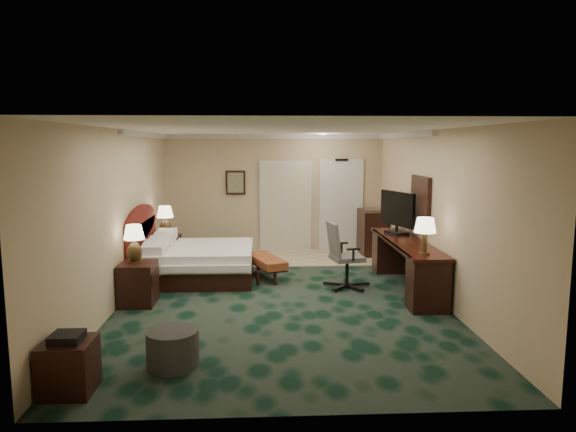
{
  "coord_description": "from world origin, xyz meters",
  "views": [
    {
      "loc": [
        -0.28,
        -8.13,
        2.45
      ],
      "look_at": [
        0.15,
        0.6,
        1.25
      ],
      "focal_mm": 32.0,
      "sensor_mm": 36.0,
      "label": 1
    }
  ],
  "objects_px": {
    "bed": "(200,263)",
    "tv": "(397,213)",
    "lamp_far": "(165,221)",
    "ottoman": "(173,348)",
    "desk": "(406,265)",
    "side_table": "(69,367)",
    "bed_bench": "(266,267)",
    "lamp_near": "(134,244)",
    "nightstand_near": "(138,284)",
    "nightstand_far": "(167,252)",
    "minibar": "(372,232)",
    "desk_chair": "(347,255)"
  },
  "relations": [
    {
      "from": "lamp_far",
      "to": "bed_bench",
      "type": "xyz_separation_m",
      "value": [
        2.0,
        -0.91,
        -0.75
      ]
    },
    {
      "from": "lamp_near",
      "to": "ottoman",
      "type": "xyz_separation_m",
      "value": [
        0.95,
        -2.31,
        -0.74
      ]
    },
    {
      "from": "lamp_far",
      "to": "minibar",
      "type": "xyz_separation_m",
      "value": [
        4.41,
        1.1,
        -0.45
      ]
    },
    {
      "from": "desk",
      "to": "bed",
      "type": "bearing_deg",
      "value": 167.08
    },
    {
      "from": "nightstand_far",
      "to": "minibar",
      "type": "distance_m",
      "value": 4.54
    },
    {
      "from": "nightstand_near",
      "to": "tv",
      "type": "bearing_deg",
      "value": 17.27
    },
    {
      "from": "desk_chair",
      "to": "bed_bench",
      "type": "bearing_deg",
      "value": 140.35
    },
    {
      "from": "lamp_near",
      "to": "side_table",
      "type": "distance_m",
      "value": 2.95
    },
    {
      "from": "desk",
      "to": "nightstand_near",
      "type": "bearing_deg",
      "value": -171.31
    },
    {
      "from": "tv",
      "to": "nightstand_far",
      "type": "bearing_deg",
      "value": 146.89
    },
    {
      "from": "nightstand_near",
      "to": "bed_bench",
      "type": "height_order",
      "value": "nightstand_near"
    },
    {
      "from": "side_table",
      "to": "desk_chair",
      "type": "distance_m",
      "value": 4.99
    },
    {
      "from": "lamp_near",
      "to": "side_table",
      "type": "xyz_separation_m",
      "value": [
        0.02,
        -2.86,
        -0.69
      ]
    },
    {
      "from": "desk",
      "to": "nightstand_far",
      "type": "bearing_deg",
      "value": 158.06
    },
    {
      "from": "tv",
      "to": "desk_chair",
      "type": "distance_m",
      "value": 1.34
    },
    {
      "from": "bed_bench",
      "to": "desk",
      "type": "relative_size",
      "value": 0.41
    },
    {
      "from": "lamp_near",
      "to": "lamp_far",
      "type": "bearing_deg",
      "value": 89.44
    },
    {
      "from": "bed",
      "to": "minibar",
      "type": "bearing_deg",
      "value": 28.93
    },
    {
      "from": "bed",
      "to": "ottoman",
      "type": "distance_m",
      "value": 3.82
    },
    {
      "from": "bed_bench",
      "to": "tv",
      "type": "height_order",
      "value": "tv"
    },
    {
      "from": "lamp_far",
      "to": "ottoman",
      "type": "relative_size",
      "value": 1.04
    },
    {
      "from": "nightstand_far",
      "to": "lamp_near",
      "type": "distance_m",
      "value": 2.53
    },
    {
      "from": "bed",
      "to": "bed_bench",
      "type": "distance_m",
      "value": 1.22
    },
    {
      "from": "lamp_near",
      "to": "tv",
      "type": "height_order",
      "value": "tv"
    },
    {
      "from": "bed",
      "to": "ottoman",
      "type": "height_order",
      "value": "bed"
    },
    {
      "from": "ottoman",
      "to": "desk",
      "type": "relative_size",
      "value": 0.2
    },
    {
      "from": "side_table",
      "to": "bed",
      "type": "bearing_deg",
      "value": 79.81
    },
    {
      "from": "nightstand_far",
      "to": "lamp_near",
      "type": "relative_size",
      "value": 1.09
    },
    {
      "from": "bed",
      "to": "tv",
      "type": "distance_m",
      "value": 3.74
    },
    {
      "from": "lamp_near",
      "to": "nightstand_far",
      "type": "bearing_deg",
      "value": 89.37
    },
    {
      "from": "minibar",
      "to": "nightstand_near",
      "type": "bearing_deg",
      "value": -141.52
    },
    {
      "from": "side_table",
      "to": "desk_chair",
      "type": "height_order",
      "value": "desk_chair"
    },
    {
      "from": "lamp_far",
      "to": "side_table",
      "type": "height_order",
      "value": "lamp_far"
    },
    {
      "from": "lamp_far",
      "to": "desk_chair",
      "type": "height_order",
      "value": "lamp_far"
    },
    {
      "from": "nightstand_far",
      "to": "minibar",
      "type": "bearing_deg",
      "value": 13.56
    },
    {
      "from": "lamp_far",
      "to": "desk",
      "type": "height_order",
      "value": "lamp_far"
    },
    {
      "from": "nightstand_near",
      "to": "nightstand_far",
      "type": "height_order",
      "value": "nightstand_near"
    },
    {
      "from": "ottoman",
      "to": "desk_chair",
      "type": "height_order",
      "value": "desk_chair"
    },
    {
      "from": "tv",
      "to": "minibar",
      "type": "height_order",
      "value": "tv"
    },
    {
      "from": "nightstand_near",
      "to": "tv",
      "type": "distance_m",
      "value": 4.69
    },
    {
      "from": "nightstand_near",
      "to": "minibar",
      "type": "height_order",
      "value": "minibar"
    },
    {
      "from": "bed",
      "to": "bed_bench",
      "type": "relative_size",
      "value": 1.64
    },
    {
      "from": "minibar",
      "to": "desk_chair",
      "type": "bearing_deg",
      "value": -110.43
    },
    {
      "from": "bed",
      "to": "bed_bench",
      "type": "height_order",
      "value": "bed"
    },
    {
      "from": "nightstand_near",
      "to": "bed_bench",
      "type": "distance_m",
      "value": 2.49
    },
    {
      "from": "bed_bench",
      "to": "lamp_near",
      "type": "bearing_deg",
      "value": -164.28
    },
    {
      "from": "tv",
      "to": "minibar",
      "type": "bearing_deg",
      "value": 70.38
    },
    {
      "from": "side_table",
      "to": "tv",
      "type": "distance_m",
      "value": 6.19
    },
    {
      "from": "lamp_near",
      "to": "lamp_far",
      "type": "xyz_separation_m",
      "value": [
        0.02,
        2.41,
        -0.0
      ]
    },
    {
      "from": "bed_bench",
      "to": "ottoman",
      "type": "bearing_deg",
      "value": -126.5
    }
  ]
}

